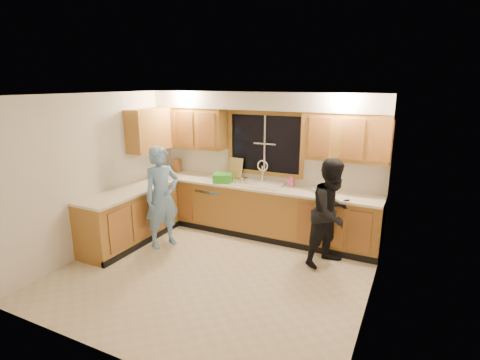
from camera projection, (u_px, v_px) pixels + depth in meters
name	position (u px, v px, depth m)	size (l,w,h in m)	color
floor	(213.00, 273.00, 5.37)	(4.20, 4.20, 0.00)	beige
ceiling	(209.00, 95.00, 4.74)	(4.20, 4.20, 0.00)	white
wall_back	(265.00, 163.00, 6.71)	(4.20, 4.20, 0.00)	silver
wall_left	(97.00, 173.00, 5.95)	(3.80, 3.80, 0.00)	silver
wall_right	(374.00, 212.00, 4.16)	(3.80, 3.80, 0.00)	silver
base_cabinets_back	(258.00, 211.00, 6.65)	(4.20, 0.60, 0.88)	#AC7532
base_cabinets_left	(131.00, 217.00, 6.33)	(0.60, 1.90, 0.88)	#AC7532
countertop_back	(258.00, 186.00, 6.52)	(4.20, 0.63, 0.04)	#F0E4CA
countertop_left	(129.00, 191.00, 6.21)	(0.63, 1.90, 0.04)	#F0E4CA
upper_cabinets_left	(192.00, 128.00, 7.02)	(1.35, 0.33, 0.75)	#AC7532
upper_cabinets_right	(346.00, 137.00, 5.81)	(1.35, 0.33, 0.75)	#AC7532
upper_cabinets_return	(149.00, 130.00, 6.71)	(0.33, 0.90, 0.75)	#AC7532
soffit	(262.00, 101.00, 6.28)	(4.20, 0.35, 0.30)	silver
window_frame	(265.00, 144.00, 6.61)	(1.44, 0.03, 1.14)	black
sink	(258.00, 188.00, 6.55)	(0.86, 0.52, 0.57)	white
dishwasher	(216.00, 206.00, 7.01)	(0.60, 0.56, 0.82)	silver
stove	(105.00, 228.00, 5.84)	(0.58, 0.75, 0.90)	silver
man	(162.00, 197.00, 6.10)	(0.61, 0.40, 1.68)	#6B99CA
woman	(332.00, 213.00, 5.45)	(0.79, 0.61, 1.62)	black
knife_block	(177.00, 166.00, 7.43)	(0.13, 0.11, 0.24)	#A2632C
cutting_board	(235.00, 168.00, 6.91)	(0.29, 0.02, 0.39)	tan
dish_crate	(223.00, 178.00, 6.69)	(0.33, 0.31, 0.15)	green
soap_bottle	(291.00, 180.00, 6.42)	(0.09, 0.09, 0.20)	#EE5A93
bowl	(320.00, 190.00, 6.08)	(0.24, 0.24, 0.06)	silver
can_left	(240.00, 181.00, 6.52)	(0.07, 0.07, 0.13)	beige
can_right	(246.00, 181.00, 6.50)	(0.07, 0.07, 0.13)	beige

